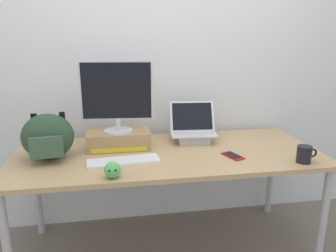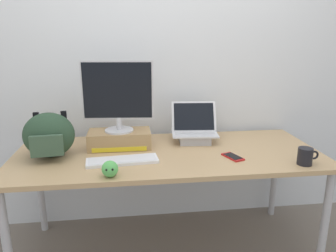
# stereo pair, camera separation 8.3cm
# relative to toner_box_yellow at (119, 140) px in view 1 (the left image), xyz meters

# --- Properties ---
(ground_plane) EXTENTS (20.00, 20.00, 0.00)m
(ground_plane) POSITION_rel_toner_box_yellow_xyz_m (0.32, -0.14, -0.81)
(ground_plane) COLOR #70665B
(back_wall) EXTENTS (7.00, 0.10, 2.60)m
(back_wall) POSITION_rel_toner_box_yellow_xyz_m (0.32, 0.38, 0.49)
(back_wall) COLOR silver
(back_wall) RESTS_ON ground
(desk) EXTENTS (2.02, 0.84, 0.75)m
(desk) POSITION_rel_toner_box_yellow_xyz_m (0.32, -0.14, -0.12)
(desk) COLOR tan
(desk) RESTS_ON ground
(toner_box_yellow) EXTENTS (0.43, 0.22, 0.12)m
(toner_box_yellow) POSITION_rel_toner_box_yellow_xyz_m (0.00, 0.00, 0.00)
(toner_box_yellow) COLOR #A88456
(toner_box_yellow) RESTS_ON desk
(desktop_monitor) EXTENTS (0.48, 0.20, 0.48)m
(desktop_monitor) POSITION_rel_toner_box_yellow_xyz_m (-0.00, -0.00, 0.31)
(desktop_monitor) COLOR silver
(desktop_monitor) RESTS_ON toner_box_yellow
(open_laptop) EXTENTS (0.35, 0.26, 0.28)m
(open_laptop) POSITION_rel_toner_box_yellow_xyz_m (0.54, 0.06, 0.00)
(open_laptop) COLOR #ADADB2
(open_laptop) RESTS_ON desk
(external_keyboard) EXTENTS (0.45, 0.18, 0.02)m
(external_keyboard) POSITION_rel_toner_box_yellow_xyz_m (0.02, -0.28, -0.05)
(external_keyboard) COLOR white
(external_keyboard) RESTS_ON desk
(messenger_backpack) EXTENTS (0.34, 0.30, 0.29)m
(messenger_backpack) POSITION_rel_toner_box_yellow_xyz_m (-0.43, -0.13, 0.09)
(messenger_backpack) COLOR #28422D
(messenger_backpack) RESTS_ON desk
(coffee_mug) EXTENTS (0.13, 0.09, 0.10)m
(coffee_mug) POSITION_rel_toner_box_yellow_xyz_m (1.11, -0.45, -0.01)
(coffee_mug) COLOR black
(coffee_mug) RESTS_ON desk
(cell_phone) EXTENTS (0.12, 0.17, 0.01)m
(cell_phone) POSITION_rel_toner_box_yellow_xyz_m (0.72, -0.29, -0.05)
(cell_phone) COLOR red
(cell_phone) RESTS_ON desk
(plush_toy) EXTENTS (0.09, 0.09, 0.09)m
(plush_toy) POSITION_rel_toner_box_yellow_xyz_m (-0.04, -0.49, -0.01)
(plush_toy) COLOR #56B256
(plush_toy) RESTS_ON desk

